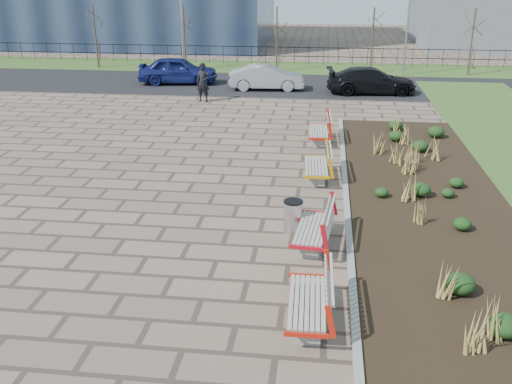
# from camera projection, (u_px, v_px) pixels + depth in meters

# --- Properties ---
(ground) EXTENTS (120.00, 120.00, 0.00)m
(ground) POSITION_uv_depth(u_px,v_px,m) (172.00, 277.00, 12.55)
(ground) COLOR #766151
(ground) RESTS_ON ground
(planting_bed) EXTENTS (4.50, 18.00, 0.10)m
(planting_bed) POSITION_uv_depth(u_px,v_px,m) (427.00, 201.00, 16.45)
(planting_bed) COLOR black
(planting_bed) RESTS_ON ground
(planting_curb) EXTENTS (0.16, 18.00, 0.15)m
(planting_curb) POSITION_uv_depth(u_px,v_px,m) (346.00, 197.00, 16.70)
(planting_curb) COLOR gray
(planting_curb) RESTS_ON ground
(grass_verge_far) EXTENTS (80.00, 5.00, 0.04)m
(grass_verge_far) POSITION_uv_depth(u_px,v_px,m) (278.00, 68.00, 38.39)
(grass_verge_far) COLOR #33511E
(grass_verge_far) RESTS_ON ground
(road) EXTENTS (80.00, 7.00, 0.02)m
(road) POSITION_uv_depth(u_px,v_px,m) (269.00, 85.00, 32.85)
(road) COLOR black
(road) RESTS_ON ground
(bench_a) EXTENTS (0.94, 2.12, 1.00)m
(bench_a) POSITION_uv_depth(u_px,v_px,m) (307.00, 299.00, 10.78)
(bench_a) COLOR red
(bench_a) RESTS_ON ground
(bench_b) EXTENTS (1.11, 2.18, 1.00)m
(bench_b) POSITION_uv_depth(u_px,v_px,m) (312.00, 226.00, 13.81)
(bench_b) COLOR red
(bench_b) RESTS_ON ground
(bench_c) EXTENTS (0.99, 2.14, 1.00)m
(bench_c) POSITION_uv_depth(u_px,v_px,m) (316.00, 164.00, 18.15)
(bench_c) COLOR #CE930A
(bench_c) RESTS_ON ground
(bench_d) EXTENTS (0.97, 2.13, 1.00)m
(bench_d) POSITION_uv_depth(u_px,v_px,m) (319.00, 130.00, 22.00)
(bench_d) COLOR red
(bench_d) RESTS_ON ground
(litter_bin) EXTENTS (0.48, 0.48, 0.84)m
(litter_bin) POSITION_uv_depth(u_px,v_px,m) (293.00, 217.00, 14.52)
(litter_bin) COLOR #B2B2B7
(litter_bin) RESTS_ON ground
(pedestrian) EXTENTS (0.77, 0.57, 1.93)m
(pedestrian) POSITION_uv_depth(u_px,v_px,m) (203.00, 82.00, 28.50)
(pedestrian) COLOR black
(pedestrian) RESTS_ON ground
(car_blue) EXTENTS (4.70, 2.41, 1.53)m
(car_blue) POSITION_uv_depth(u_px,v_px,m) (178.00, 70.00, 32.88)
(car_blue) COLOR navy
(car_blue) RESTS_ON road
(car_silver) EXTENTS (4.19, 1.72, 1.35)m
(car_silver) POSITION_uv_depth(u_px,v_px,m) (267.00, 77.00, 31.31)
(car_silver) COLOR #919497
(car_silver) RESTS_ON road
(car_black) EXTENTS (4.87, 2.36, 1.37)m
(car_black) POSITION_uv_depth(u_px,v_px,m) (371.00, 80.00, 30.38)
(car_black) COLOR black
(car_black) RESTS_ON road
(tree_a) EXTENTS (1.40, 1.40, 4.00)m
(tree_a) POSITION_uv_depth(u_px,v_px,m) (96.00, 37.00, 37.59)
(tree_a) COLOR #4C3D2D
(tree_a) RESTS_ON grass_verge_far
(tree_b) EXTENTS (1.40, 1.40, 4.00)m
(tree_b) POSITION_uv_depth(u_px,v_px,m) (184.00, 38.00, 36.92)
(tree_b) COLOR #4C3D2D
(tree_b) RESTS_ON grass_verge_far
(tree_c) EXTENTS (1.40, 1.40, 4.00)m
(tree_c) POSITION_uv_depth(u_px,v_px,m) (277.00, 39.00, 36.26)
(tree_c) COLOR #4C3D2D
(tree_c) RESTS_ON grass_verge_far
(tree_d) EXTENTS (1.40, 1.40, 4.00)m
(tree_d) POSITION_uv_depth(u_px,v_px,m) (372.00, 41.00, 35.59)
(tree_d) COLOR #4C3D2D
(tree_d) RESTS_ON grass_verge_far
(tree_e) EXTENTS (1.40, 1.40, 4.00)m
(tree_e) POSITION_uv_depth(u_px,v_px,m) (471.00, 42.00, 34.93)
(tree_e) COLOR #4C3D2D
(tree_e) RESTS_ON grass_verge_far
(lamp_west) EXTENTS (0.24, 0.60, 6.00)m
(lamp_west) POSITION_uv_depth(u_px,v_px,m) (182.00, 23.00, 36.09)
(lamp_west) COLOR gray
(lamp_west) RESTS_ON grass_verge_far
(lamp_east) EXTENTS (0.24, 0.60, 6.00)m
(lamp_east) POSITION_uv_depth(u_px,v_px,m) (407.00, 25.00, 34.54)
(lamp_east) COLOR gray
(lamp_east) RESTS_ON grass_verge_far
(railing_fence) EXTENTS (44.00, 0.10, 1.20)m
(railing_fence) POSITION_uv_depth(u_px,v_px,m) (280.00, 55.00, 39.54)
(railing_fence) COLOR black
(railing_fence) RESTS_ON grass_verge_far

